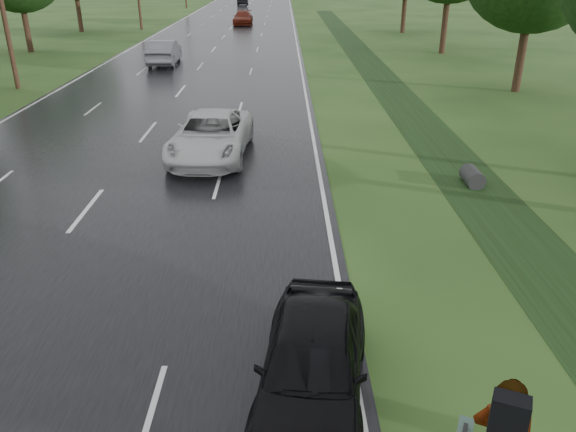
{
  "coord_description": "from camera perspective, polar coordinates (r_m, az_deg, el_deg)",
  "views": [
    {
      "loc": [
        5.56,
        -6.5,
        6.39
      ],
      "look_at": [
        5.66,
        4.74,
        1.3
      ],
      "focal_mm": 35.0,
      "sensor_mm": 36.0,
      "label": 1
    }
  ],
  "objects": [
    {
      "name": "silver_sedan",
      "position": [
        40.48,
        -12.46,
        15.94
      ],
      "size": [
        1.84,
        4.94,
        1.61
      ],
      "primitive_type": "imported",
      "rotation": [
        0.0,
        0.0,
        3.17
      ],
      "color": "gray",
      "rests_on": "road"
    },
    {
      "name": "dark_sedan",
      "position": [
        8.98,
        2.5,
        -14.65
      ],
      "size": [
        2.19,
        4.31,
        1.4
      ],
      "primitive_type": "imported",
      "rotation": [
        0.0,
        0.0,
        -0.13
      ],
      "color": "black",
      "rests_on": "road"
    },
    {
      "name": "edge_stripe_west",
      "position": [
        53.33,
        -14.47,
        16.8
      ],
      "size": [
        0.12,
        180.0,
        0.01
      ],
      "primitive_type": "cube",
      "color": "silver",
      "rests_on": "road"
    },
    {
      "name": "far_car_dark",
      "position": [
        98.6,
        -4.62,
        21.06
      ],
      "size": [
        1.9,
        4.98,
        1.62
      ],
      "primitive_type": "imported",
      "rotation": [
        0.0,
        0.0,
        3.18
      ],
      "color": "black",
      "rests_on": "road"
    },
    {
      "name": "drainage_ditch",
      "position": [
        26.67,
        12.58,
        9.99
      ],
      "size": [
        2.2,
        120.0,
        0.56
      ],
      "color": "black",
      "rests_on": "ground"
    },
    {
      "name": "road",
      "position": [
        52.19,
        -6.92,
        17.18
      ],
      "size": [
        14.0,
        180.0,
        0.04
      ],
      "primitive_type": "cube",
      "color": "black",
      "rests_on": "ground"
    },
    {
      "name": "white_pickup",
      "position": [
        20.21,
        -7.83,
        8.09
      ],
      "size": [
        2.84,
        5.64,
        1.53
      ],
      "primitive_type": "imported",
      "rotation": [
        0.0,
        0.0,
        -0.06
      ],
      "color": "silver",
      "rests_on": "road"
    },
    {
      "name": "edge_stripe_east",
      "position": [
        51.91,
        0.86,
        17.33
      ],
      "size": [
        0.12,
        180.0,
        0.01
      ],
      "primitive_type": "cube",
      "color": "silver",
      "rests_on": "road"
    },
    {
      "name": "center_line",
      "position": [
        52.19,
        -6.92,
        17.21
      ],
      "size": [
        0.12,
        180.0,
        0.01
      ],
      "primitive_type": "cube",
      "color": "silver",
      "rests_on": "road"
    },
    {
      "name": "far_car_red",
      "position": [
        66.34,
        -4.6,
        19.42
      ],
      "size": [
        2.07,
        5.02,
        1.45
      ],
      "primitive_type": "imported",
      "rotation": [
        0.0,
        0.0,
        -0.01
      ],
      "color": "#65190B",
      "rests_on": "road"
    }
  ]
}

